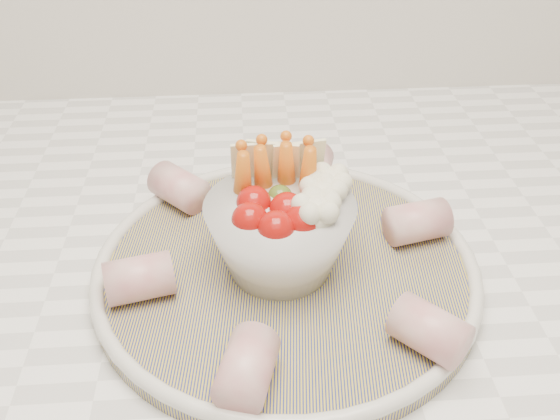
{
  "coord_description": "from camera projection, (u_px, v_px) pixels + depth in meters",
  "views": [
    {
      "loc": [
        0.11,
        0.98,
        1.28
      ],
      "look_at": [
        0.14,
        1.38,
        0.99
      ],
      "focal_mm": 40.0,
      "sensor_mm": 36.0,
      "label": 1
    }
  ],
  "objects": [
    {
      "name": "serving_platter",
      "position": [
        286.0,
        268.0,
        0.53
      ],
      "size": [
        0.35,
        0.35,
        0.02
      ],
      "color": "navy",
      "rests_on": "kitchen_counter"
    },
    {
      "name": "cured_meat_rolls",
      "position": [
        286.0,
        248.0,
        0.52
      ],
      "size": [
        0.29,
        0.31,
        0.04
      ],
      "color": "#C0585E",
      "rests_on": "serving_platter"
    },
    {
      "name": "veggie_bowl",
      "position": [
        283.0,
        226.0,
        0.5
      ],
      "size": [
        0.12,
        0.12,
        0.1
      ],
      "color": "silver",
      "rests_on": "serving_platter"
    }
  ]
}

